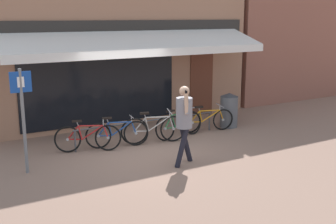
% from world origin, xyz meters
% --- Properties ---
extents(ground_plane, '(160.00, 160.00, 0.00)m').
position_xyz_m(ground_plane, '(0.00, 0.00, 0.00)').
color(ground_plane, '#846656').
extents(shop_front, '(8.81, 4.53, 5.66)m').
position_xyz_m(shop_front, '(0.89, 4.33, 2.83)').
color(shop_front, '#9E7056').
rests_on(shop_front, ground_plane).
extents(neighbour_building, '(7.74, 4.00, 5.68)m').
position_xyz_m(neighbour_building, '(9.36, 4.84, 2.84)').
color(neighbour_building, '#8E5647').
rests_on(neighbour_building, ground_plane).
extents(bike_rack_rail, '(4.21, 0.04, 0.57)m').
position_xyz_m(bike_rack_rail, '(0.53, 1.01, 0.48)').
color(bike_rack_rail, '#47494F').
rests_on(bike_rack_rail, ground_plane).
extents(bicycle_red, '(1.60, 0.72, 0.83)m').
position_xyz_m(bicycle_red, '(-1.23, 0.91, 0.36)').
color(bicycle_red, black).
rests_on(bicycle_red, ground_plane).
extents(bicycle_blue, '(1.62, 0.58, 0.82)m').
position_xyz_m(bicycle_blue, '(-0.44, 0.87, 0.36)').
color(bicycle_blue, black).
rests_on(bicycle_blue, ground_plane).
extents(bicycle_silver, '(1.77, 0.70, 0.89)m').
position_xyz_m(bicycle_silver, '(0.53, 0.67, 0.40)').
color(bicycle_silver, black).
rests_on(bicycle_silver, ground_plane).
extents(bicycle_green, '(1.70, 0.60, 0.84)m').
position_xyz_m(bicycle_green, '(1.42, 0.84, 0.36)').
color(bicycle_green, black).
rests_on(bicycle_green, ground_plane).
extents(bicycle_orange, '(1.66, 0.58, 0.79)m').
position_xyz_m(bicycle_orange, '(2.44, 0.94, 0.35)').
color(bicycle_orange, black).
rests_on(bicycle_orange, ground_plane).
extents(pedestrian_adult, '(0.62, 0.63, 1.84)m').
position_xyz_m(pedestrian_adult, '(0.36, -1.10, 1.13)').
color(pedestrian_adult, black).
rests_on(pedestrian_adult, ground_plane).
extents(litter_bin, '(0.55, 0.55, 1.05)m').
position_xyz_m(litter_bin, '(3.34, 1.05, 0.53)').
color(litter_bin, '#515459').
rests_on(litter_bin, ground_plane).
extents(parking_sign, '(0.44, 0.07, 2.28)m').
position_xyz_m(parking_sign, '(-2.89, 0.13, 1.40)').
color(parking_sign, slate).
rests_on(parking_sign, ground_plane).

